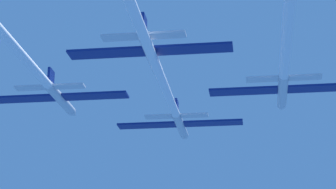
# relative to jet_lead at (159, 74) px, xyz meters

# --- Properties ---
(jet_lead) EXTENTS (21.02, 80.19, 3.48)m
(jet_lead) POSITION_rel_jet_lead_xyz_m (0.00, 0.00, 0.00)
(jet_lead) COLOR silver
(jet_left_wing) EXTENTS (21.02, 77.55, 3.48)m
(jet_left_wing) POSITION_rel_jet_lead_xyz_m (-16.65, -13.69, 0.54)
(jet_left_wing) COLOR silver
(jet_right_wing) EXTENTS (21.02, 71.37, 3.48)m
(jet_right_wing) POSITION_rel_jet_lead_xyz_m (16.64, -11.94, -0.08)
(jet_right_wing) COLOR silver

